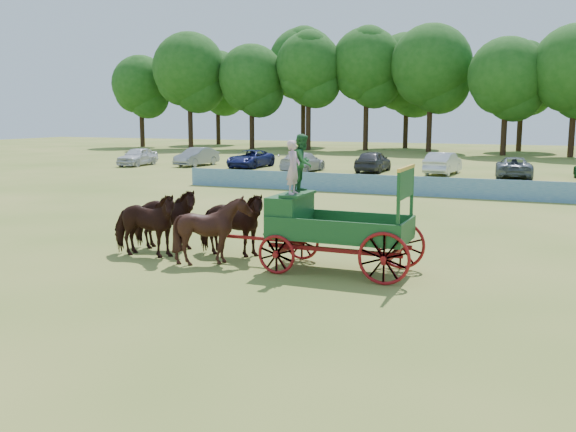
{
  "coord_description": "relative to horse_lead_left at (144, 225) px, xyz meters",
  "views": [
    {
      "loc": [
        6.66,
        -16.04,
        4.36
      ],
      "look_at": [
        -0.73,
        1.59,
        1.3
      ],
      "focal_mm": 40.0,
      "sensor_mm": 36.0,
      "label": 1
    }
  ],
  "objects": [
    {
      "name": "ground",
      "position": [
        4.86,
        -0.04,
        -1.01
      ],
      "size": [
        160.0,
        160.0,
        0.0
      ],
      "primitive_type": "plane",
      "color": "#A09348",
      "rests_on": "ground"
    },
    {
      "name": "horse_lead_left",
      "position": [
        0.0,
        0.0,
        0.0
      ],
      "size": [
        2.46,
        1.26,
        2.01
      ],
      "primitive_type": "imported",
      "rotation": [
        0.0,
        0.0,
        1.64
      ],
      "color": "black",
      "rests_on": "ground"
    },
    {
      "name": "farm_dray",
      "position": [
        5.35,
        0.59,
        0.65
      ],
      "size": [
        6.0,
        2.0,
        3.79
      ],
      "color": "maroon",
      "rests_on": "ground"
    },
    {
      "name": "treeline",
      "position": [
        0.85,
        59.25,
        8.33
      ],
      "size": [
        90.38,
        21.49,
        15.64
      ],
      "color": "#382314",
      "rests_on": "ground"
    },
    {
      "name": "horse_lead_right",
      "position": [
        0.0,
        1.1,
        0.0
      ],
      "size": [
        2.52,
        1.44,
        2.01
      ],
      "primitive_type": "imported",
      "rotation": [
        0.0,
        0.0,
        1.73
      ],
      "color": "black",
      "rests_on": "ground"
    },
    {
      "name": "horse_wheel_left",
      "position": [
        2.4,
        0.0,
        0.0
      ],
      "size": [
        2.11,
        1.96,
        2.02
      ],
      "primitive_type": "imported",
      "rotation": [
        0.0,
        0.0,
        1.37
      ],
      "color": "black",
      "rests_on": "ground"
    },
    {
      "name": "horse_wheel_right",
      "position": [
        2.4,
        1.1,
        0.0
      ],
      "size": [
        2.43,
        1.19,
        2.01
      ],
      "primitive_type": "imported",
      "rotation": [
        0.0,
        0.0,
        1.61
      ],
      "color": "black",
      "rests_on": "ground"
    },
    {
      "name": "sponsor_banner",
      "position": [
        3.86,
        17.96,
        -0.48
      ],
      "size": [
        26.0,
        0.08,
        1.05
      ],
      "primitive_type": "cube",
      "color": "#1B5A96",
      "rests_on": "ground"
    },
    {
      "name": "parked_cars",
      "position": [
        -3.3,
        30.39,
        -0.26
      ],
      "size": [
        37.36,
        7.04,
        1.62
      ],
      "color": "silver",
      "rests_on": "ground"
    }
  ]
}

